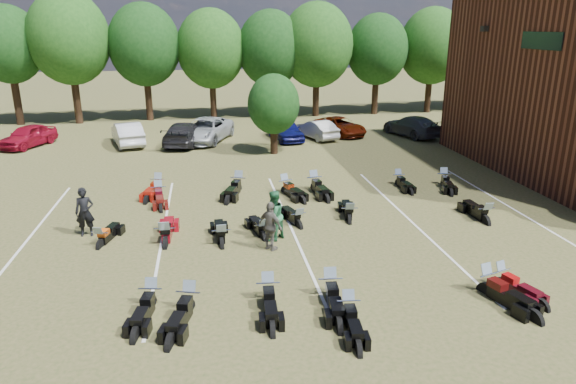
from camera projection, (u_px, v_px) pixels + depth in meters
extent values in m
plane|color=brown|center=(389.00, 255.00, 18.02)|extent=(160.00, 160.00, 0.00)
imported|color=maroon|center=(28.00, 136.00, 33.83)|extent=(3.30, 4.58, 1.45)
imported|color=#B4B4B8|center=(128.00, 134.00, 34.34)|extent=(2.82, 4.93, 1.54)
imported|color=#9CA1A5|center=(205.00, 130.00, 35.41)|extent=(4.53, 6.28, 1.59)
imported|color=black|center=(184.00, 133.00, 34.47)|extent=(3.08, 5.50, 1.50)
imported|color=#0B0D50|center=(286.00, 130.00, 35.86)|extent=(2.32, 4.49, 1.46)
imported|color=beige|center=(317.00, 129.00, 36.35)|extent=(2.56, 4.20, 1.31)
imported|color=#521304|center=(340.00, 126.00, 37.53)|extent=(3.70, 5.04, 1.27)
imported|color=#3B3C40|center=(412.00, 126.00, 37.11)|extent=(3.48, 5.42, 1.46)
imported|color=black|center=(85.00, 212.00, 19.41)|extent=(0.71, 0.48, 1.91)
imported|color=#296E41|center=(273.00, 216.00, 19.03)|extent=(1.18, 1.16, 1.92)
imported|color=#56524A|center=(271.00, 226.00, 18.18)|extent=(1.02, 1.09, 1.81)
cube|color=black|center=(484.00, 29.00, 28.38)|extent=(0.30, 0.40, 0.30)
cube|color=black|center=(541.00, 41.00, 23.86)|extent=(0.06, 3.00, 0.80)
cylinder|color=black|center=(19.00, 98.00, 41.42)|extent=(0.58, 0.58, 4.08)
ellipsoid|color=#1E4C19|center=(10.00, 43.00, 40.08)|extent=(6.00, 6.00, 6.90)
cylinder|color=black|center=(83.00, 97.00, 42.17)|extent=(0.58, 0.58, 4.08)
ellipsoid|color=#1E4C19|center=(77.00, 43.00, 40.84)|extent=(6.00, 6.00, 6.90)
cylinder|color=black|center=(146.00, 96.00, 42.93)|extent=(0.57, 0.58, 4.08)
ellipsoid|color=#1E4C19|center=(141.00, 43.00, 41.60)|extent=(6.00, 6.00, 6.90)
cylinder|color=black|center=(206.00, 95.00, 43.69)|extent=(0.57, 0.58, 4.08)
ellipsoid|color=#1E4C19|center=(204.00, 42.00, 42.36)|extent=(6.00, 6.00, 6.90)
cylinder|color=black|center=(264.00, 93.00, 44.45)|extent=(0.58, 0.58, 4.08)
ellipsoid|color=#1E4C19|center=(264.00, 42.00, 43.12)|extent=(6.00, 6.00, 6.90)
cylinder|color=black|center=(321.00, 92.00, 45.21)|extent=(0.57, 0.58, 4.08)
ellipsoid|color=#1E4C19|center=(322.00, 42.00, 43.88)|extent=(6.00, 6.00, 6.90)
cylinder|color=black|center=(375.00, 91.00, 45.97)|extent=(0.57, 0.58, 4.08)
ellipsoid|color=#1E4C19|center=(378.00, 41.00, 44.64)|extent=(6.00, 6.00, 6.90)
cylinder|color=black|center=(428.00, 90.00, 46.73)|extent=(0.57, 0.58, 4.08)
ellipsoid|color=#1E4C19|center=(432.00, 41.00, 45.40)|extent=(6.00, 6.00, 6.90)
cylinder|color=black|center=(479.00, 89.00, 47.49)|extent=(0.58, 0.58, 4.08)
ellipsoid|color=#1E4C19|center=(484.00, 41.00, 46.16)|extent=(6.00, 6.00, 6.90)
cylinder|color=black|center=(528.00, 88.00, 48.25)|extent=(0.58, 0.58, 4.08)
ellipsoid|color=#1E4C19|center=(535.00, 41.00, 46.92)|extent=(6.00, 6.00, 6.90)
cylinder|color=black|center=(274.00, 139.00, 31.97)|extent=(0.24, 0.24, 1.90)
sphere|color=#1E4C19|center=(274.00, 104.00, 31.30)|extent=(3.20, 3.20, 3.20)
cube|color=silver|center=(24.00, 245.00, 18.86)|extent=(0.10, 14.00, 0.01)
cube|color=silver|center=(163.00, 236.00, 19.62)|extent=(0.10, 14.00, 0.01)
cube|color=silver|center=(291.00, 228.00, 20.38)|extent=(0.10, 14.00, 0.01)
cube|color=silver|center=(411.00, 221.00, 21.14)|extent=(0.10, 14.00, 0.01)
cube|color=silver|center=(522.00, 214.00, 21.90)|extent=(0.10, 14.00, 0.01)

